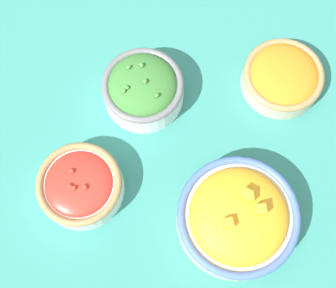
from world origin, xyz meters
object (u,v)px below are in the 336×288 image
object	(u,v)px
bowl_squash	(238,217)
bowl_carrots	(283,77)
bowl_cherry_tomatoes	(80,186)
bowl_broccoli	(143,88)

from	to	relation	value
bowl_squash	bowl_carrots	xyz separation A→B (m)	(-0.04, -0.25, -0.01)
bowl_cherry_tomatoes	bowl_broccoli	size ratio (longest dim) A/B	0.99
bowl_cherry_tomatoes	bowl_carrots	xyz separation A→B (m)	(-0.28, -0.25, -0.00)
bowl_squash	bowl_broccoli	size ratio (longest dim) A/B	1.36
bowl_squash	bowl_cherry_tomatoes	size ratio (longest dim) A/B	1.38
bowl_broccoli	bowl_carrots	size ratio (longest dim) A/B	1.00
bowl_squash	bowl_broccoli	distance (m)	0.25
bowl_squash	bowl_carrots	world-z (taller)	bowl_squash
bowl_cherry_tomatoes	bowl_broccoli	xyz separation A→B (m)	(-0.06, -0.18, 0.01)
bowl_cherry_tomatoes	bowl_carrots	distance (m)	0.37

